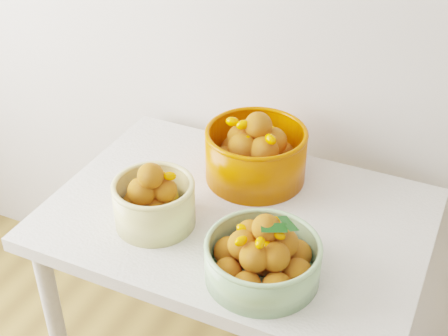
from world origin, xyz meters
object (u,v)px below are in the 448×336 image
(bowl_cream, at_px, (154,201))
(bowl_orange, at_px, (256,153))
(bowl_green, at_px, (263,257))
(table, at_px, (237,240))

(bowl_cream, relative_size, bowl_orange, 0.62)
(bowl_green, relative_size, bowl_orange, 0.90)
(bowl_green, distance_m, bowl_orange, 0.41)
(bowl_green, bearing_deg, bowl_orange, 115.01)
(table, height_order, bowl_cream, bowl_cream)
(bowl_green, height_order, bowl_orange, bowl_orange)
(bowl_green, bearing_deg, table, 127.70)
(bowl_cream, distance_m, bowl_orange, 0.34)
(bowl_cream, height_order, bowl_orange, bowl_orange)
(bowl_cream, distance_m, bowl_green, 0.34)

